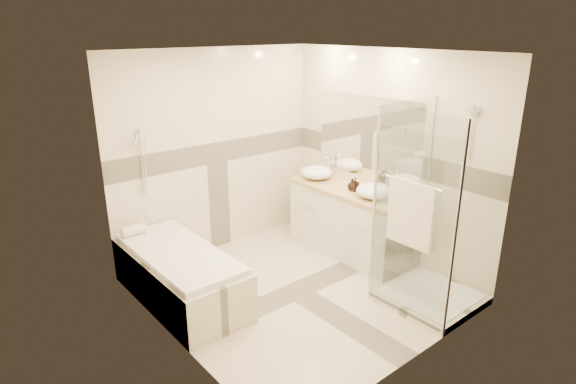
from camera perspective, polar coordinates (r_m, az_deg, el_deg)
room at (r=4.86m, az=1.38°, el=1.50°), size 2.82×3.02×2.52m
bathtub at (r=5.17m, az=-12.69°, el=-9.32°), size 0.75×1.70×0.56m
vanity at (r=6.04m, az=7.20°, el=-3.43°), size 0.58×1.62×0.85m
shower_enclosure at (r=5.08m, az=15.46°, el=-7.56°), size 0.96×0.93×2.04m
vessel_sink_near at (r=6.24m, az=3.46°, el=2.35°), size 0.41×0.41×0.16m
vessel_sink_far at (r=5.61m, az=10.15°, el=0.15°), size 0.41×0.41×0.16m
faucet_near at (r=6.36m, az=4.90°, el=3.31°), size 0.11×0.03×0.26m
faucet_far at (r=5.75m, az=11.59°, el=1.25°), size 0.11×0.03×0.26m
amenity_bottle_a at (r=5.79m, az=7.93°, el=0.89°), size 0.08×0.08×0.17m
amenity_bottle_b at (r=5.83m, az=7.60°, el=0.88°), size 0.14×0.14×0.14m
folded_towels at (r=6.35m, az=2.53°, el=2.30°), size 0.21×0.29×0.08m
rolled_towel at (r=5.52m, az=-17.87°, el=-4.33°), size 0.25×0.11×0.11m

